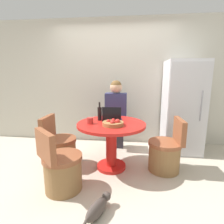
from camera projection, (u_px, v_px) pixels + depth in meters
The scene contains 13 objects.
ground_plane at pixel (106, 173), 2.62m from camera, with size 12.00×12.00×0.00m, color beige.
wall_back at pixel (115, 83), 3.73m from camera, with size 7.00×0.06×2.60m.
refrigerator at pixel (182, 107), 3.30m from camera, with size 0.68×0.70×1.72m.
dining_table at pixel (111, 136), 2.69m from camera, with size 1.04×1.04×0.74m.
chair_right_side at pixel (166, 153), 2.67m from camera, with size 0.49×0.49×0.82m.
chair_near_left_corner at pixel (62, 170), 2.20m from camera, with size 0.57×0.57×0.82m.
chair_left_side at pixel (60, 149), 2.81m from camera, with size 0.49×0.49×0.82m.
person_seated at pixel (116, 112), 3.37m from camera, with size 0.40×0.37×1.36m.
laptop at pixel (112, 118), 2.72m from camera, with size 0.29×0.23×0.24m.
fruit_bowl at pixel (113, 123), 2.50m from camera, with size 0.31×0.31×0.10m.
coffee_cup at pixel (90, 121), 2.60m from camera, with size 0.09×0.09×0.09m.
bottle at pixel (100, 113), 2.79m from camera, with size 0.07×0.07×0.29m.
cat at pixel (98, 208), 1.81m from camera, with size 0.25×0.43×0.17m.
Camera 1 is at (0.35, -2.36, 1.43)m, focal length 28.00 mm.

